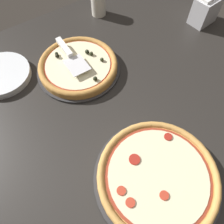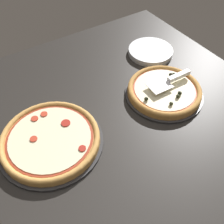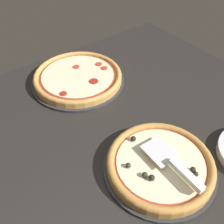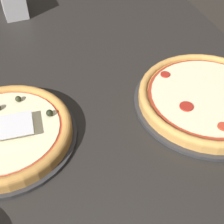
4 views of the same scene
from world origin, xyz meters
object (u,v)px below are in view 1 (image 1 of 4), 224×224
(pizza_back, at_px, (158,176))
(serving_spatula, at_px, (67,52))
(parmesan_shaker, at_px, (98,3))
(napkin_holder, at_px, (205,10))
(pizza_front, at_px, (78,65))
(plate_stack, at_px, (2,75))

(pizza_back, xyz_separation_m, serving_spatula, (-0.02, -0.59, 0.03))
(serving_spatula, xyz_separation_m, parmesan_shaker, (-0.29, -0.21, -0.00))
(parmesan_shaker, bearing_deg, pizza_back, 69.11)
(serving_spatula, distance_m, napkin_holder, 0.68)
(pizza_front, distance_m, napkin_holder, 0.66)
(serving_spatula, relative_size, parmesan_shaker, 1.77)
(plate_stack, distance_m, napkin_holder, 0.96)
(pizza_front, distance_m, pizza_back, 0.53)
(pizza_front, height_order, napkin_holder, napkin_holder)
(pizza_front, xyz_separation_m, serving_spatula, (0.01, -0.06, 0.03))
(pizza_front, distance_m, plate_stack, 0.31)
(serving_spatula, xyz_separation_m, plate_stack, (0.27, -0.09, -0.05))
(pizza_back, distance_m, napkin_holder, 0.83)
(plate_stack, bearing_deg, pizza_front, 152.36)
(napkin_holder, bearing_deg, parmesan_shaker, -41.99)
(parmesan_shaker, bearing_deg, napkin_holder, 138.01)
(pizza_back, height_order, parmesan_shaker, parmesan_shaker)
(pizza_front, xyz_separation_m, pizza_back, (0.03, 0.53, -0.00))
(plate_stack, bearing_deg, parmesan_shaker, -167.43)
(plate_stack, height_order, napkin_holder, napkin_holder)
(pizza_back, distance_m, plate_stack, 0.72)
(parmesan_shaker, height_order, napkin_holder, napkin_holder)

